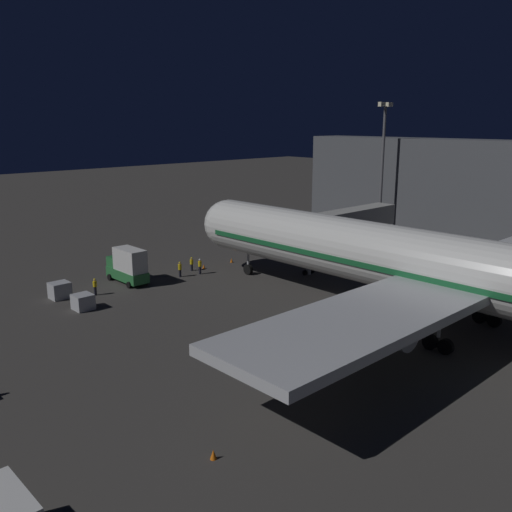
% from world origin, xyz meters
% --- Properties ---
extents(ground_plane, '(320.00, 320.00, 0.00)m').
position_xyz_m(ground_plane, '(0.00, 0.00, 0.00)').
color(ground_plane, '#383533').
extents(airliner_at_gate, '(48.06, 66.70, 19.83)m').
position_xyz_m(airliner_at_gate, '(-0.00, 11.79, 5.39)').
color(airliner_at_gate, silver).
rests_on(airliner_at_gate, ground_plane).
extents(jet_bridge, '(17.90, 3.40, 6.98)m').
position_xyz_m(jet_bridge, '(-9.89, -9.99, 5.44)').
color(jet_bridge, '#9E9E99').
rests_on(jet_bridge, ground_plane).
extents(apron_floodlight_mast, '(2.90, 0.50, 19.75)m').
position_xyz_m(apron_floodlight_mast, '(-25.50, -14.47, 11.34)').
color(apron_floodlight_mast, '#59595E').
rests_on(apron_floodlight_mast, ground_plane).
extents(catering_truck, '(2.36, 5.86, 3.90)m').
position_xyz_m(catering_truck, '(11.81, -21.30, 1.94)').
color(catering_truck, '#287038').
rests_on(catering_truck, ground_plane).
extents(baggage_container_near_belt, '(1.69, 1.78, 1.46)m').
position_xyz_m(baggage_container_near_belt, '(19.51, -16.46, 0.73)').
color(baggage_container_near_belt, '#B7BABF').
rests_on(baggage_container_near_belt, ground_plane).
extents(baggage_container_far_row, '(1.87, 1.67, 1.63)m').
position_xyz_m(baggage_container_far_row, '(19.64, -21.17, 0.82)').
color(baggage_container_far_row, '#B7BABF').
rests_on(baggage_container_far_row, ground_plane).
extents(ground_crew_near_nose_gear, '(0.40, 0.40, 1.64)m').
position_xyz_m(ground_crew_near_nose_gear, '(3.78, -20.52, 0.90)').
color(ground_crew_near_nose_gear, black).
rests_on(ground_crew_near_nose_gear, ground_plane).
extents(ground_crew_by_belt_loader, '(0.40, 0.40, 1.78)m').
position_xyz_m(ground_crew_by_belt_loader, '(6.35, -19.29, 0.98)').
color(ground_crew_by_belt_loader, black).
rests_on(ground_crew_by_belt_loader, ground_plane).
extents(ground_crew_marshaller_fwd, '(0.40, 0.40, 1.78)m').
position_xyz_m(ground_crew_marshaller_fwd, '(16.63, -19.63, 0.98)').
color(ground_crew_marshaller_fwd, black).
rests_on(ground_crew_marshaller_fwd, ground_plane).
extents(ground_crew_under_port_wing, '(0.40, 0.40, 1.84)m').
position_xyz_m(ground_crew_under_port_wing, '(3.98, -18.66, 1.01)').
color(ground_crew_under_port_wing, black).
rests_on(ground_crew_under_port_wing, ground_plane).
extents(traffic_cone_nose_port, '(0.36, 0.36, 0.55)m').
position_xyz_m(traffic_cone_nose_port, '(-2.20, -20.25, 0.28)').
color(traffic_cone_nose_port, orange).
rests_on(traffic_cone_nose_port, ground_plane).
extents(traffic_cone_nose_starboard, '(0.36, 0.36, 0.55)m').
position_xyz_m(traffic_cone_nose_starboard, '(2.20, -20.25, 0.28)').
color(traffic_cone_nose_starboard, orange).
rests_on(traffic_cone_nose_starboard, ground_plane).
extents(traffic_cone_wingtip_svc_side, '(0.36, 0.36, 0.55)m').
position_xyz_m(traffic_cone_wingtip_svc_side, '(25.53, 10.43, 0.28)').
color(traffic_cone_wingtip_svc_side, orange).
rests_on(traffic_cone_wingtip_svc_side, ground_plane).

